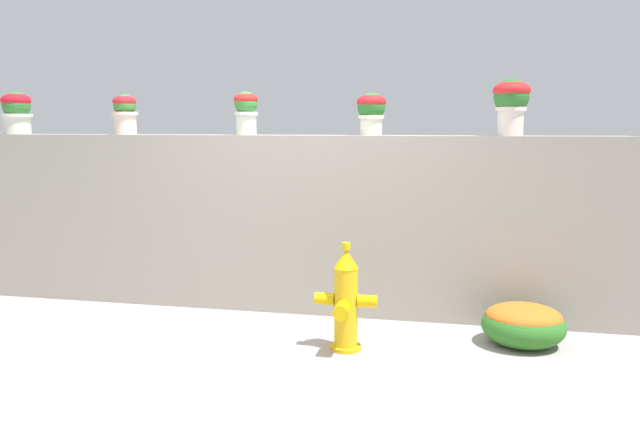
{
  "coord_description": "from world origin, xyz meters",
  "views": [
    {
      "loc": [
        1.22,
        -4.11,
        1.66
      ],
      "look_at": [
        0.15,
        1.04,
        0.91
      ],
      "focal_mm": 34.9,
      "sensor_mm": 36.0,
      "label": 1
    }
  ],
  "objects_px": {
    "flower_bush_left": "(523,323)",
    "potted_plant_2": "(246,109)",
    "potted_plant_1": "(125,111)",
    "potted_plant_4": "(511,100)",
    "fire_hydrant": "(346,302)",
    "potted_plant_3": "(371,110)",
    "potted_plant_0": "(16,110)"
  },
  "relations": [
    {
      "from": "potted_plant_4",
      "to": "potted_plant_0",
      "type": "bearing_deg",
      "value": 179.52
    },
    {
      "from": "potted_plant_0",
      "to": "flower_bush_left",
      "type": "xyz_separation_m",
      "value": [
        4.69,
        -0.61,
        -1.63
      ]
    },
    {
      "from": "potted_plant_4",
      "to": "flower_bush_left",
      "type": "distance_m",
      "value": 1.78
    },
    {
      "from": "potted_plant_1",
      "to": "potted_plant_2",
      "type": "distance_m",
      "value": 1.19
    },
    {
      "from": "potted_plant_0",
      "to": "potted_plant_4",
      "type": "height_order",
      "value": "potted_plant_4"
    },
    {
      "from": "potted_plant_3",
      "to": "fire_hydrant",
      "type": "bearing_deg",
      "value": -92.86
    },
    {
      "from": "potted_plant_3",
      "to": "potted_plant_4",
      "type": "distance_m",
      "value": 1.15
    },
    {
      "from": "potted_plant_0",
      "to": "potted_plant_2",
      "type": "height_order",
      "value": "potted_plant_0"
    },
    {
      "from": "flower_bush_left",
      "to": "potted_plant_3",
      "type": "bearing_deg",
      "value": 153.31
    },
    {
      "from": "potted_plant_0",
      "to": "fire_hydrant",
      "type": "bearing_deg",
      "value": -16.09
    },
    {
      "from": "potted_plant_3",
      "to": "flower_bush_left",
      "type": "relative_size",
      "value": 0.58
    },
    {
      "from": "potted_plant_1",
      "to": "potted_plant_4",
      "type": "bearing_deg",
      "value": -0.76
    },
    {
      "from": "potted_plant_2",
      "to": "potted_plant_4",
      "type": "distance_m",
      "value": 2.26
    },
    {
      "from": "flower_bush_left",
      "to": "potted_plant_2",
      "type": "bearing_deg",
      "value": 165.96
    },
    {
      "from": "potted_plant_1",
      "to": "potted_plant_2",
      "type": "relative_size",
      "value": 0.97
    },
    {
      "from": "potted_plant_0",
      "to": "flower_bush_left",
      "type": "height_order",
      "value": "potted_plant_0"
    },
    {
      "from": "fire_hydrant",
      "to": "potted_plant_2",
      "type": "bearing_deg",
      "value": 137.81
    },
    {
      "from": "potted_plant_2",
      "to": "potted_plant_3",
      "type": "xyz_separation_m",
      "value": [
        1.12,
        0.04,
        -0.01
      ]
    },
    {
      "from": "potted_plant_1",
      "to": "potted_plant_4",
      "type": "relative_size",
      "value": 0.81
    },
    {
      "from": "potted_plant_0",
      "to": "potted_plant_1",
      "type": "distance_m",
      "value": 1.14
    },
    {
      "from": "potted_plant_0",
      "to": "potted_plant_3",
      "type": "bearing_deg",
      "value": 0.41
    },
    {
      "from": "potted_plant_2",
      "to": "fire_hydrant",
      "type": "height_order",
      "value": "potted_plant_2"
    },
    {
      "from": "potted_plant_1",
      "to": "flower_bush_left",
      "type": "distance_m",
      "value": 3.95
    },
    {
      "from": "potted_plant_0",
      "to": "flower_bush_left",
      "type": "distance_m",
      "value": 5.01
    },
    {
      "from": "potted_plant_1",
      "to": "fire_hydrant",
      "type": "distance_m",
      "value": 2.84
    },
    {
      "from": "potted_plant_2",
      "to": "potted_plant_1",
      "type": "bearing_deg",
      "value": 179.05
    },
    {
      "from": "potted_plant_0",
      "to": "potted_plant_3",
      "type": "distance_m",
      "value": 3.44
    },
    {
      "from": "potted_plant_3",
      "to": "flower_bush_left",
      "type": "height_order",
      "value": "potted_plant_3"
    },
    {
      "from": "fire_hydrant",
      "to": "flower_bush_left",
      "type": "height_order",
      "value": "fire_hydrant"
    },
    {
      "from": "potted_plant_1",
      "to": "potted_plant_4",
      "type": "distance_m",
      "value": 3.45
    },
    {
      "from": "potted_plant_1",
      "to": "potted_plant_4",
      "type": "height_order",
      "value": "potted_plant_4"
    },
    {
      "from": "potted_plant_0",
      "to": "potted_plant_4",
      "type": "relative_size",
      "value": 0.89
    }
  ]
}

